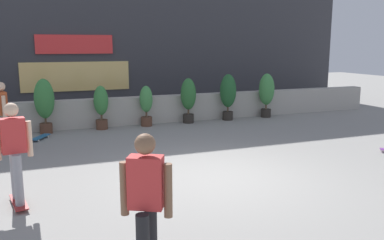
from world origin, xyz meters
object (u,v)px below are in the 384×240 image
Objects in this scene: skater_mid_plaza at (14,150)px; skateboard_near_camera at (40,137)px; potted_plant_4 at (188,97)px; potted_plant_5 at (228,93)px; potted_plant_6 at (267,92)px; potted_plant_1 at (44,101)px; skater_by_wall_left at (3,113)px; potted_plant_2 at (101,105)px; skater_far_left at (146,204)px; potted_plant_3 at (146,104)px.

skater_mid_plaza is 4.97m from skateboard_near_camera.
potted_plant_5 reaches higher than potted_plant_4.
potted_plant_6 is at bearing 5.67° from skateboard_near_camera.
skater_mid_plaza reaches higher than potted_plant_1.
potted_plant_4 is at bearing 16.83° from skater_by_wall_left.
potted_plant_1 is 1.94m from skater_by_wall_left.
skater_far_left reaches higher than potted_plant_2.
potted_plant_5 is at bearing 0.00° from potted_plant_2.
potted_plant_1 is 1.64m from potted_plant_2.
skateboard_near_camera is at bearing -166.73° from potted_plant_3.
potted_plant_2 is at bearing 22.87° from skateboard_near_camera.
skater_mid_plaza is 1.00× the size of skater_far_left.
potted_plant_4 is at bearing 0.00° from potted_plant_3.
skater_far_left is (-0.82, -8.54, 0.18)m from potted_plant_2.
potted_plant_1 is 0.95× the size of skater_mid_plaza.
potted_plant_5 is 0.94× the size of skater_mid_plaza.
potted_plant_2 is 1.04× the size of potted_plant_3.
potted_plant_3 is at bearing 57.20° from skater_mid_plaza.
skater_far_left reaches higher than potted_plant_5.
potted_plant_5 is at bearing 40.74° from skater_mid_plaza.
skater_mid_plaza is at bearing -111.40° from potted_plant_2.
potted_plant_5 is at bearing 7.08° from skateboard_near_camera.
potted_plant_6 is at bearing -0.00° from potted_plant_4.
skater_by_wall_left is at bearing 104.80° from skater_far_left.
skater_far_left is at bearing -82.72° from skateboard_near_camera.
skateboard_near_camera is at bearing 97.28° from skater_far_left.
potted_plant_3 is 4.39m from skater_by_wall_left.
skater_by_wall_left is at bearing -166.57° from potted_plant_5.
potted_plant_3 is at bearing -180.00° from potted_plant_5.
skateboard_near_camera is (-3.23, -0.76, -0.66)m from potted_plant_3.
skater_far_left reaches higher than potted_plant_4.
potted_plant_6 is (3.00, -0.00, 0.05)m from potted_plant_4.
skateboard_near_camera is (-1.81, -0.76, -0.70)m from potted_plant_2.
potted_plant_1 reaches higher than potted_plant_2.
skater_mid_plaza is (-2.21, -5.64, 0.18)m from potted_plant_2.
potted_plant_4 is at bearing 0.00° from potted_plant_2.
skater_by_wall_left is at bearing -168.92° from potted_plant_6.
potted_plant_5 is at bearing 0.00° from potted_plant_4.
skater_by_wall_left reaches higher than potted_plant_2.
potted_plant_2 is at bearing 180.00° from potted_plant_6.
potted_plant_4 is at bearing 180.00° from potted_plant_5.
skateboard_near_camera is at bearing -172.92° from potted_plant_5.
potted_plant_6 reaches higher than potted_plant_4.
skater_mid_plaza is (-8.08, -5.64, 0.02)m from potted_plant_6.
potted_plant_1 is 1.19m from skateboard_near_camera.
potted_plant_3 is at bearing 180.00° from potted_plant_6.
skater_far_left is 1.00× the size of skater_by_wall_left.
skater_far_left reaches higher than potted_plant_1.
potted_plant_2 is 3.12m from skater_by_wall_left.
potted_plant_5 is 2.01× the size of skateboard_near_camera.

